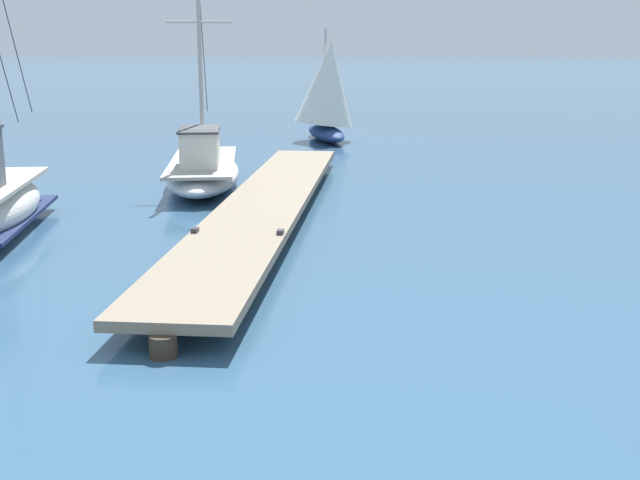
{
  "coord_description": "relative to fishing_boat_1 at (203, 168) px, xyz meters",
  "views": [
    {
      "loc": [
        0.16,
        -1.15,
        3.92
      ],
      "look_at": [
        -1.75,
        9.1,
        1.4
      ],
      "focal_mm": 46.54,
      "sensor_mm": 36.0,
      "label": 1
    }
  ],
  "objects": [
    {
      "name": "floating_dock",
      "position": [
        2.7,
        -3.68,
        -0.17
      ],
      "size": [
        3.32,
        17.04,
        0.53
      ],
      "color": "gray",
      "rests_on": "ground"
    },
    {
      "name": "fishing_boat_1",
      "position": [
        0.0,
        0.0,
        0.0
      ],
      "size": [
        3.6,
        6.77,
        6.52
      ],
      "color": "silver",
      "rests_on": "ground"
    },
    {
      "name": "distant_sailboat",
      "position": [
        1.46,
        11.1,
        1.45
      ],
      "size": [
        3.28,
        4.67,
        4.35
      ],
      "color": "navy",
      "rests_on": "ground"
    }
  ]
}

